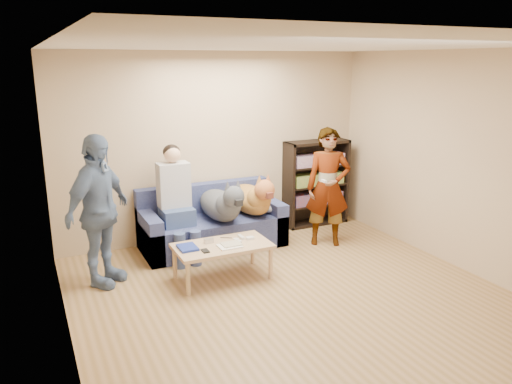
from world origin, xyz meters
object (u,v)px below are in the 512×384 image
camera_silver (209,241)px  person_standing_right (328,187)px  bookshelf (316,181)px  sofa (211,226)px  dog_tan (253,198)px  coffee_table (222,248)px  person_seated (176,198)px  person_standing_left (99,211)px  dog_gray (222,204)px  notebook_blue (188,247)px

camera_silver → person_standing_right: bearing=10.3°
camera_silver → bookshelf: bearing=28.3°
camera_silver → sofa: sofa is taller
dog_tan → coffee_table: size_ratio=1.07×
person_seated → dog_tan: bearing=-1.6°
person_standing_left → dog_gray: size_ratio=1.36×
notebook_blue → camera_silver: (0.28, 0.07, 0.01)m
coffee_table → bookshelf: bookshelf is taller
dog_tan → bookshelf: size_ratio=0.91×
dog_gray → person_standing_right: bearing=-14.0°
notebook_blue → sofa: bearing=56.9°
dog_gray → bookshelf: size_ratio=0.97×
camera_silver → dog_gray: dog_gray is taller
person_standing_left → sofa: (1.53, 0.60, -0.58)m
notebook_blue → dog_tan: size_ratio=0.22×
notebook_blue → sofa: sofa is taller
camera_silver → dog_gray: size_ratio=0.09×
dog_tan → person_standing_right: bearing=-25.8°
bookshelf → dog_gray: bearing=-164.4°
person_seated → bookshelf: bearing=8.9°
dog_gray → coffee_table: size_ratio=1.15×
person_seated → dog_tan: (1.06, -0.03, -0.12)m
person_standing_right → dog_gray: size_ratio=1.28×
sofa → person_seated: (-0.51, -0.13, 0.49)m
person_standing_left → bookshelf: bearing=-30.9°
camera_silver → dog_tan: bearing=40.1°
person_standing_right → sofa: person_standing_right is taller
coffee_table → sofa: bearing=76.4°
person_standing_right → bookshelf: size_ratio=1.24×
dog_gray → bookshelf: bookshelf is taller
dog_gray → dog_tan: (0.48, 0.09, 0.00)m
dog_gray → notebook_blue: bearing=-133.7°
person_seated → dog_tan: size_ratio=1.25×
notebook_blue → coffee_table: notebook_blue is taller
sofa → notebook_blue: bearing=-123.1°
person_seated → dog_gray: 0.60m
coffee_table → person_standing_right: bearing=14.8°
person_seated → bookshelf: size_ratio=1.13×
camera_silver → bookshelf: size_ratio=0.08×
dog_tan → coffee_table: 1.24m
camera_silver → sofa: bearing=68.1°
person_standing_left → notebook_blue: 1.06m
dog_tan → bookshelf: 1.31m
notebook_blue → person_seated: person_seated is taller
sofa → coffee_table: 1.09m
sofa → bookshelf: 1.86m
person_standing_left → dog_gray: bearing=-32.6°
person_standing_left → coffee_table: bearing=-64.7°
dog_gray → dog_tan: bearing=11.1°
person_standing_right → coffee_table: bearing=-136.5°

